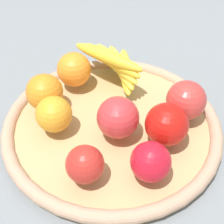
# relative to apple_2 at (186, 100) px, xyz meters

# --- Properties ---
(ground_plane) EXTENTS (2.40, 2.40, 0.00)m
(ground_plane) POSITION_rel_apple_2_xyz_m (0.04, -0.14, -0.07)
(ground_plane) COLOR slate
(ground_plane) RESTS_ON ground
(basket) EXTENTS (0.44, 0.44, 0.03)m
(basket) POSITION_rel_apple_2_xyz_m (0.04, -0.14, -0.06)
(basket) COLOR tan
(basket) RESTS_ON ground_plane
(apple_2) EXTENTS (0.10, 0.10, 0.08)m
(apple_2) POSITION_rel_apple_2_xyz_m (0.00, 0.00, 0.00)
(apple_2) COLOR #C63834
(apple_2) RESTS_ON basket
(apple_4) EXTENTS (0.09, 0.09, 0.07)m
(apple_4) POSITION_rel_apple_2_xyz_m (0.16, -0.05, -0.01)
(apple_4) COLOR red
(apple_4) RESTS_ON basket
(orange_0) EXTENTS (0.09, 0.09, 0.07)m
(orange_0) POSITION_rel_apple_2_xyz_m (0.09, -0.24, -0.00)
(orange_0) COLOR orange
(orange_0) RESTS_ON basket
(banana_bunch) EXTENTS (0.18, 0.17, 0.08)m
(banana_bunch) POSITION_rel_apple_2_xyz_m (-0.09, -0.16, 0.00)
(banana_bunch) COLOR yellow
(banana_bunch) RESTS_ON basket
(apple_1) EXTENTS (0.08, 0.08, 0.08)m
(apple_1) POSITION_rel_apple_2_xyz_m (0.08, -0.12, 0.00)
(apple_1) COLOR #C63337
(apple_1) RESTS_ON basket
(orange_1) EXTENTS (0.11, 0.11, 0.08)m
(orange_1) POSITION_rel_apple_2_xyz_m (0.03, -0.28, -0.00)
(orange_1) COLOR orange
(orange_1) RESTS_ON basket
(apple_3) EXTENTS (0.09, 0.09, 0.06)m
(apple_3) POSITION_rel_apple_2_xyz_m (0.19, -0.15, -0.01)
(apple_3) COLOR red
(apple_3) RESTS_ON basket
(orange_2) EXTENTS (0.10, 0.10, 0.08)m
(orange_2) POSITION_rel_apple_2_xyz_m (-0.05, -0.24, -0.00)
(orange_2) COLOR orange
(orange_2) RESTS_ON basket
(apple_0) EXTENTS (0.10, 0.10, 0.08)m
(apple_0) POSITION_rel_apple_2_xyz_m (0.08, -0.03, 0.00)
(apple_0) COLOR red
(apple_0) RESTS_ON basket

